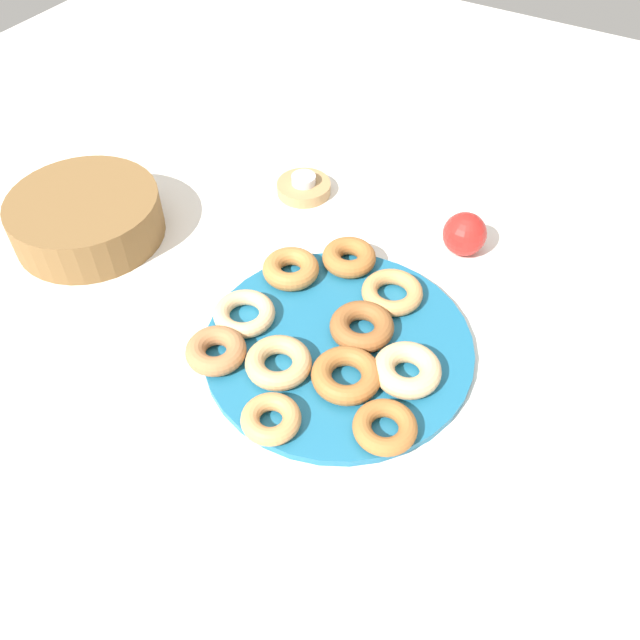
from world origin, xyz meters
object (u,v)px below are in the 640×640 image
at_px(donut_3, 291,269).
at_px(tealight, 304,180).
at_px(donut_4, 244,313).
at_px(donut_5, 407,370).
at_px(donut_2, 278,362).
at_px(apple, 465,234).
at_px(donut_1, 385,427).
at_px(basket, 87,217).
at_px(donut_plate, 338,345).
at_px(donut_6, 362,326).
at_px(donut_7, 216,351).
at_px(donut_8, 346,375).
at_px(donut_9, 271,419).
at_px(donut_10, 349,257).
at_px(candle_holder, 304,188).
at_px(donut_0, 392,292).

height_order(donut_3, tealight, donut_3).
bearing_deg(donut_4, donut_5, -84.48).
xyz_separation_m(donut_2, apple, (0.36, -0.12, 0.01)).
height_order(donut_1, basket, basket).
bearing_deg(donut_plate, donut_6, -30.90).
relative_size(donut_3, apple, 1.24).
height_order(donut_7, donut_8, same).
bearing_deg(tealight, apple, -90.37).
bearing_deg(donut_9, donut_plate, -2.20).
bearing_deg(donut_3, donut_5, -110.12).
bearing_deg(donut_8, donut_3, 51.87).
height_order(donut_10, candle_holder, donut_10).
bearing_deg(donut_2, donut_1, -96.02).
relative_size(donut_2, donut_8, 0.96).
bearing_deg(donut_2, tealight, 26.85).
height_order(donut_0, donut_3, donut_3).
xyz_separation_m(basket, apple, (0.27, -0.54, -0.00)).
relative_size(donut_4, apple, 1.27).
relative_size(donut_7, apple, 1.19).
bearing_deg(donut_1, donut_3, 54.41).
xyz_separation_m(donut_7, candle_holder, (0.39, 0.10, -0.02)).
bearing_deg(donut_6, basket, 93.04).
bearing_deg(donut_4, donut_1, -104.91).
xyz_separation_m(donut_7, donut_8, (0.05, -0.17, -0.00)).
bearing_deg(donut_2, donut_5, -63.96).
xyz_separation_m(donut_5, donut_10, (0.15, 0.17, -0.00)).
distance_m(donut_5, tealight, 0.44).
xyz_separation_m(donut_0, donut_10, (0.03, 0.09, 0.00)).
xyz_separation_m(donut_1, basket, (0.10, 0.59, 0.01)).
relative_size(donut_1, donut_8, 0.87).
relative_size(donut_1, donut_6, 0.89).
distance_m(donut_6, apple, 0.25).
relative_size(donut_1, donut_7, 0.98).
distance_m(donut_7, apple, 0.44).
relative_size(donut_3, donut_7, 1.04).
bearing_deg(donut_8, donut_5, -53.66).
height_order(donut_plate, basket, basket).
xyz_separation_m(donut_plate, donut_3, (0.08, 0.13, 0.02)).
bearing_deg(donut_6, donut_plate, 149.10).
bearing_deg(donut_0, donut_5, -146.00).
bearing_deg(candle_holder, donut_5, -130.53).
relative_size(donut_2, donut_3, 1.04).
bearing_deg(donut_0, donut_7, 145.27).
bearing_deg(donut_0, tealight, 56.86).
distance_m(donut_2, donut_6, 0.13).
distance_m(donut_1, donut_9, 0.14).
relative_size(donut_8, candle_holder, 0.98).
bearing_deg(donut_8, donut_plate, 37.96).
xyz_separation_m(donut_10, tealight, (0.13, 0.17, 0.00)).
bearing_deg(donut_4, candle_holder, 16.51).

